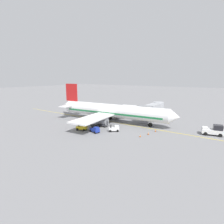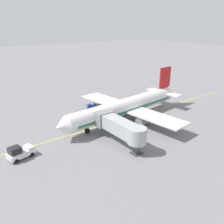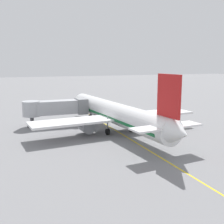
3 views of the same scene
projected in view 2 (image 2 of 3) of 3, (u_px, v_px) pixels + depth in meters
The scene contains 14 objects.
ground_plane at pixel (121, 120), 57.32m from camera, with size 400.00×400.00×0.00m, color slate.
gate_lead_in_line at pixel (121, 120), 57.32m from camera, with size 0.24×80.00×0.01m, color gold.
parked_airliner at pixel (126, 106), 56.72m from camera, with size 30.37×37.35×10.63m.
jet_bridge at pixel (120, 127), 45.05m from camera, with size 12.38×3.50×4.98m.
pushback_tractor at pixel (20, 152), 40.95m from camera, with size 3.02×4.75×2.40m.
baggage_tug_lead at pixel (103, 104), 66.55m from camera, with size 1.91×2.74×1.62m.
baggage_tug_trailing at pixel (92, 107), 64.16m from camera, with size 1.85×2.73×1.62m.
baggage_tug_spare at pixel (88, 113), 59.90m from camera, with size 2.51×2.69×1.62m.
baggage_cart_front at pixel (108, 110), 61.07m from camera, with size 1.46×2.94×1.58m.
baggage_cart_second_in_train at pixel (115, 107), 62.81m from camera, with size 1.46×2.94×1.58m.
ground_crew_wing_walker at pixel (121, 104), 65.19m from camera, with size 0.67×0.44×1.69m.
safety_cone_nose_left at pixel (69, 130), 51.33m from camera, with size 0.36×0.36×0.59m.
safety_cone_nose_right at pixel (62, 120), 56.28m from camera, with size 0.36×0.36×0.59m.
safety_cone_wing_tip at pixel (64, 125), 53.95m from camera, with size 0.36×0.36×0.59m.
Camera 2 is at (-41.14, 33.50, 21.87)m, focal length 38.87 mm.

